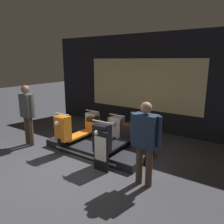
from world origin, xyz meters
TOP-DOWN VIEW (x-y plane):
  - ground_plane at (0.00, 0.00)m, footprint 30.00×30.00m
  - shop_wall_back at (0.00, 3.83)m, footprint 7.46×0.09m
  - display_platform at (-0.03, 1.39)m, footprint 2.76×1.11m
  - scooter_display_left at (-0.65, 1.34)m, footprint 0.50×1.61m
  - scooter_display_right at (0.59, 1.34)m, footprint 0.50×1.61m
  - scooter_backrow_0 at (-0.78, 2.66)m, footprint 0.50×1.61m
  - scooter_backrow_1 at (0.12, 2.66)m, footprint 0.50×1.61m
  - person_left_browsing at (-1.88, 0.65)m, footprint 0.54×0.22m
  - person_right_browsing at (1.69, 0.65)m, footprint 0.61×0.25m
  - price_sign_board at (0.69, 0.60)m, footprint 0.37×0.04m

SIDE VIEW (x-z plane):
  - ground_plane at x=0.00m, z-range 0.00..0.00m
  - display_platform at x=-0.03m, z-range 0.00..0.20m
  - scooter_backrow_0 at x=-0.78m, z-range -0.10..0.76m
  - scooter_backrow_1 at x=0.12m, z-range -0.10..0.76m
  - price_sign_board at x=0.69m, z-range 0.01..0.90m
  - scooter_display_left at x=-0.65m, z-range 0.09..0.96m
  - scooter_display_right at x=0.59m, z-range 0.09..0.96m
  - person_right_browsing at x=1.69m, z-range 0.15..1.78m
  - person_left_browsing at x=-1.88m, z-range 0.13..1.83m
  - shop_wall_back at x=0.00m, z-range 0.00..3.20m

